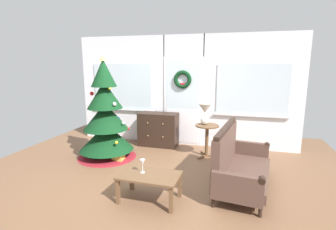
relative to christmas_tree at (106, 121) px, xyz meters
The scene contains 10 objects.
ground_plane 1.71m from the christmas_tree, 30.56° to the right, with size 6.76×6.76×0.00m, color brown.
back_wall_with_door 1.93m from the christmas_tree, 44.58° to the left, with size 5.20×0.19×2.55m.
christmas_tree is the anchor object (origin of this frame).
dresser_cabinet 1.34m from the christmas_tree, 51.78° to the left, with size 0.91×0.46×0.78m.
settee_sofa 2.70m from the christmas_tree, 13.99° to the right, with size 0.90×1.67×0.96m.
side_table 2.08m from the christmas_tree, 16.11° to the left, with size 0.50×0.48×0.67m.
table_lamp 2.03m from the christmas_tree, 17.68° to the left, with size 0.28×0.28×0.44m.
coffee_table 2.05m from the christmas_tree, 44.63° to the right, with size 0.86×0.55×0.39m.
wine_glass 1.91m from the christmas_tree, 46.30° to the right, with size 0.08×0.08×0.20m.
gift_box 0.75m from the christmas_tree, 25.06° to the right, with size 0.21×0.18×0.21m, color #D8C64C.
Camera 1 is at (1.24, -3.78, 1.89)m, focal length 27.44 mm.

